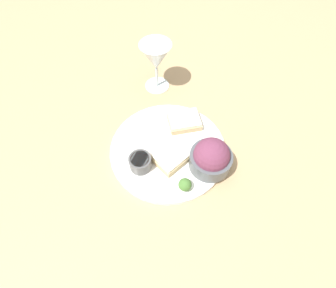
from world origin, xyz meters
name	(u,v)px	position (x,y,z in m)	size (l,w,h in m)	color
ground_plane	(168,151)	(0.00, 0.00, 0.00)	(4.00, 4.00, 0.00)	tan
dinner_plate	(168,150)	(0.00, 0.00, 0.01)	(0.31, 0.31, 0.01)	white
salad_bowl	(211,157)	(0.04, -0.11, 0.05)	(0.11, 0.11, 0.09)	#4C5156
sauce_ramekin	(140,162)	(-0.09, 0.01, 0.04)	(0.06, 0.06, 0.04)	#4C4C4C
cheese_toast_near	(184,121)	(0.09, 0.03, 0.03)	(0.11, 0.10, 0.03)	#D1B27F
cheese_toast_far	(170,158)	(-0.02, -0.03, 0.03)	(0.08, 0.07, 0.03)	#D1B27F
wine_glass	(156,58)	(0.15, 0.20, 0.11)	(0.09, 0.09, 0.15)	silver
garnish	(185,185)	(-0.05, -0.11, 0.03)	(0.03, 0.03, 0.03)	#477533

